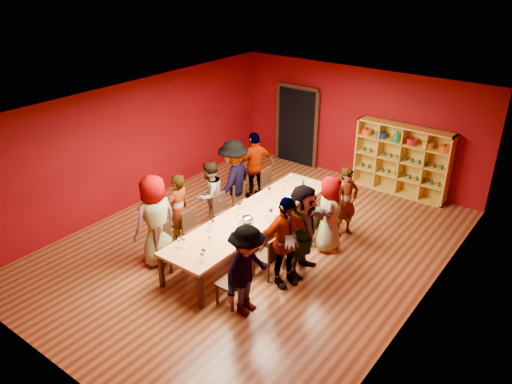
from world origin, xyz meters
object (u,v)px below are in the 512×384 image
wine_bottle (303,186)px  shelving_unit (402,157)px  person_left_4 (255,166)px  person_right_1 (285,242)px  person_left_0 (155,220)px  person_right_0 (247,271)px  chair_person_right_4 (330,209)px  spittoon_bowl (247,219)px  chair_person_left_2 (223,211)px  person_left_2 (210,195)px  chair_person_right_3 (313,222)px  chair_person_left_4 (270,184)px  chair_person_left_0 (167,244)px  person_right_3 (330,214)px  tasting_table (254,217)px  person_right_4 (346,202)px  person_left_1 (178,210)px  chair_person_right_2 (286,243)px  person_left_3 (234,180)px  chair_person_left_1 (193,229)px  chair_person_right_1 (270,255)px  chair_person_right_0 (234,282)px  chair_person_left_3 (242,200)px  person_right_2 (303,230)px

wine_bottle → shelving_unit: bearing=66.2°
person_left_4 → person_right_1: person_right_1 is taller
person_left_0 → person_right_0: bearing=94.3°
chair_person_right_4 → spittoon_bowl: size_ratio=3.41×
chair_person_left_2 → person_left_2: person_left_2 is taller
chair_person_right_3 → chair_person_left_4: bearing=151.7°
person_left_2 → chair_person_left_0: bearing=10.4°
person_left_2 → person_right_3: (2.57, 0.78, 0.03)m
person_left_0 → person_left_4: (-0.17, 3.44, -0.07)m
tasting_table → person_left_2: person_left_2 is taller
chair_person_left_2 → person_right_4: bearing=34.6°
person_left_1 → person_right_3: person_right_3 is taller
chair_person_right_2 → person_right_4: person_right_4 is taller
person_left_3 → person_left_4: bearing=179.1°
chair_person_left_1 → chair_person_right_3: (1.82, 1.72, 0.00)m
shelving_unit → chair_person_right_1: (-0.49, -5.03, -0.49)m
tasting_table → person_left_2: size_ratio=2.87×
person_right_4 → chair_person_right_1: bearing=-165.4°
chair_person_left_4 → chair_person_right_0: (1.82, -3.59, 0.00)m
chair_person_left_3 → chair_person_right_3: bearing=2.8°
tasting_table → person_left_2: (-1.28, 0.07, 0.08)m
chair_person_left_2 → spittoon_bowl: chair_person_left_2 is taller
chair_person_left_0 → chair_person_left_3: same height
chair_person_right_1 → person_right_2: (0.37, 0.54, 0.42)m
chair_person_left_0 → chair_person_right_0: (1.82, -0.16, 0.00)m
chair_person_left_1 → spittoon_bowl: bearing=29.2°
chair_person_left_1 → person_left_2: person_left_2 is taller
person_left_4 → person_right_2: 3.31m
wine_bottle → person_left_0: bearing=-113.2°
person_left_0 → person_right_4: person_left_0 is taller
chair_person_left_2 → chair_person_right_2: (1.82, -0.24, 0.00)m
person_left_3 → chair_person_left_4: size_ratio=2.11×
person_left_2 → wine_bottle: (1.47, 1.51, 0.07)m
chair_person_left_0 → person_right_1: size_ratio=0.50×
tasting_table → chair_person_left_1: (-0.91, -0.87, -0.20)m
chair_person_left_2 → chair_person_left_3: same height
person_left_3 → person_right_4: person_left_3 is taller
chair_person_right_4 → person_right_4: size_ratio=0.57×
person_left_4 → person_right_4: person_left_4 is taller
person_left_4 → chair_person_right_0: size_ratio=1.95×
person_left_2 → person_left_3: person_left_3 is taller
person_left_0 → person_left_3: bearing=-172.5°
person_left_0 → person_right_2: person_left_0 is taller
chair_person_right_3 → person_right_2: bearing=-69.8°
shelving_unit → person_right_4: bearing=-92.3°
person_right_2 → wine_bottle: size_ratio=6.51×
shelving_unit → chair_person_left_3: size_ratio=2.70×
shelving_unit → chair_person_left_3: (-2.31, -3.56, -0.49)m
person_right_2 → chair_person_right_3: (-0.37, 1.02, -0.42)m
person_left_0 → chair_person_left_2: size_ratio=2.10×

